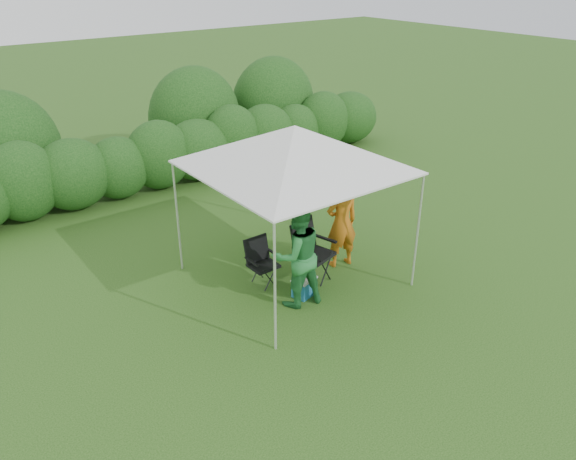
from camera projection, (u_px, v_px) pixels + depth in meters
ground at (311, 288)px, 9.93m from camera, size 70.00×70.00×0.00m
hedge at (163, 156)px, 13.93m from camera, size 14.40×1.53×1.80m
canopy at (295, 147)px, 9.20m from camera, size 3.10×3.10×2.83m
chair_right at (310, 247)px, 10.02m from camera, size 0.79×0.74×1.09m
chair_left at (261, 258)px, 9.89m from camera, size 0.54×0.49×0.86m
man at (342, 223)px, 10.32m from camera, size 0.71×0.53×1.74m
woman at (297, 255)px, 9.13m from camera, size 0.99×0.82×1.82m
cooler at (304, 287)px, 9.65m from camera, size 0.46×0.39×0.34m
bottle at (309, 272)px, 9.53m from camera, size 0.07×0.07×0.25m
lawn_toy at (313, 171)px, 14.92m from camera, size 0.52×0.43×0.26m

